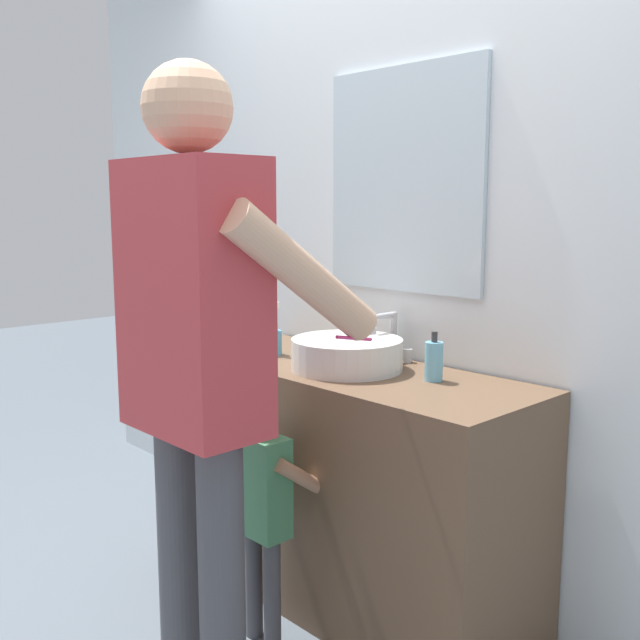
{
  "coord_description": "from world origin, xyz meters",
  "views": [
    {
      "loc": [
        1.77,
        -1.51,
        1.44
      ],
      "look_at": [
        0.0,
        0.15,
        1.06
      ],
      "focal_mm": 40.96,
      "sensor_mm": 36.0,
      "label": 1
    }
  ],
  "objects": [
    {
      "name": "faucet",
      "position": [
        0.0,
        0.51,
        0.95
      ],
      "size": [
        0.18,
        0.14,
        0.18
      ],
      "color": "#B7BABF",
      "rests_on": "vanity_cabinet"
    },
    {
      "name": "toothbrush_cup",
      "position": [
        -0.38,
        0.26,
        0.92
      ],
      "size": [
        0.07,
        0.07,
        0.21
      ],
      "color": "#4C8EB2",
      "rests_on": "vanity_cabinet"
    },
    {
      "name": "vanity_cabinet",
      "position": [
        0.0,
        0.3,
        0.43
      ],
      "size": [
        1.39,
        0.54,
        0.87
      ],
      "primitive_type": "cube",
      "color": "brown",
      "rests_on": "ground"
    },
    {
      "name": "back_wall",
      "position": [
        0.0,
        0.62,
        1.35
      ],
      "size": [
        4.4,
        0.1,
        2.7
      ],
      "color": "silver",
      "rests_on": "ground"
    },
    {
      "name": "child_toddler",
      "position": [
        0.0,
        -0.1,
        0.5
      ],
      "size": [
        0.26,
        0.26,
        0.83
      ],
      "color": "#47474C",
      "rests_on": "ground"
    },
    {
      "name": "soap_bottle",
      "position": [
        0.31,
        0.37,
        0.94
      ],
      "size": [
        0.06,
        0.06,
        0.17
      ],
      "color": "#66B2D1",
      "rests_on": "vanity_cabinet"
    },
    {
      "name": "ground_plane",
      "position": [
        0.0,
        0.0,
        0.0
      ],
      "size": [
        14.0,
        14.0,
        0.0
      ],
      "primitive_type": "plane",
      "color": "slate"
    },
    {
      "name": "sink_basin",
      "position": [
        0.0,
        0.28,
        0.93
      ],
      "size": [
        0.39,
        0.39,
        0.11
      ],
      "color": "silver",
      "rests_on": "vanity_cabinet"
    },
    {
      "name": "adult_parent",
      "position": [
        0.13,
        -0.42,
        1.09
      ],
      "size": [
        0.56,
        0.59,
        1.81
      ],
      "color": "#47474C",
      "rests_on": "ground"
    }
  ]
}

